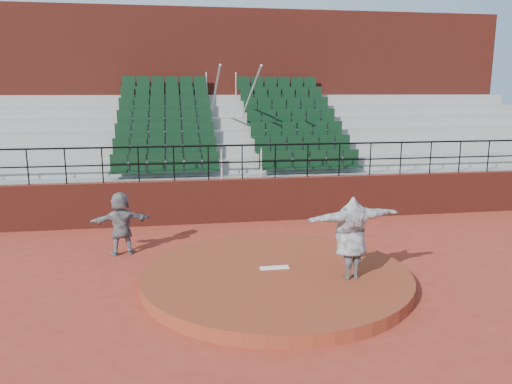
% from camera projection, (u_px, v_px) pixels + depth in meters
% --- Properties ---
extents(ground, '(90.00, 90.00, 0.00)m').
position_uv_depth(ground, '(276.00, 282.00, 10.28)').
color(ground, '#9B3323').
rests_on(ground, ground).
extents(pitchers_mound, '(5.50, 5.50, 0.25)m').
position_uv_depth(pitchers_mound, '(276.00, 277.00, 10.26)').
color(pitchers_mound, maroon).
rests_on(pitchers_mound, ground).
extents(pitching_rubber, '(0.60, 0.15, 0.03)m').
position_uv_depth(pitching_rubber, '(274.00, 268.00, 10.37)').
color(pitching_rubber, white).
rests_on(pitching_rubber, pitchers_mound).
extents(boundary_wall, '(24.00, 0.30, 1.30)m').
position_uv_depth(boundary_wall, '(242.00, 200.00, 14.99)').
color(boundary_wall, maroon).
rests_on(boundary_wall, ground).
extents(wall_railing, '(24.04, 0.05, 1.03)m').
position_uv_depth(wall_railing, '(242.00, 154.00, 14.71)').
color(wall_railing, black).
rests_on(wall_railing, boundary_wall).
extents(seating_deck, '(24.00, 5.97, 4.63)m').
position_uv_depth(seating_deck, '(229.00, 158.00, 18.35)').
color(seating_deck, gray).
rests_on(seating_deck, ground).
extents(press_box_facade, '(24.00, 3.00, 7.10)m').
position_uv_depth(press_box_facade, '(218.00, 98.00, 21.75)').
color(press_box_facade, maroon).
rests_on(press_box_facade, ground).
extents(pitcher, '(2.09, 0.92, 1.64)m').
position_uv_depth(pitcher, '(351.00, 238.00, 9.70)').
color(pitcher, black).
rests_on(pitcher, pitchers_mound).
extents(fielder, '(1.48, 0.68, 1.54)m').
position_uv_depth(fielder, '(121.00, 223.00, 11.93)').
color(fielder, black).
rests_on(fielder, ground).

